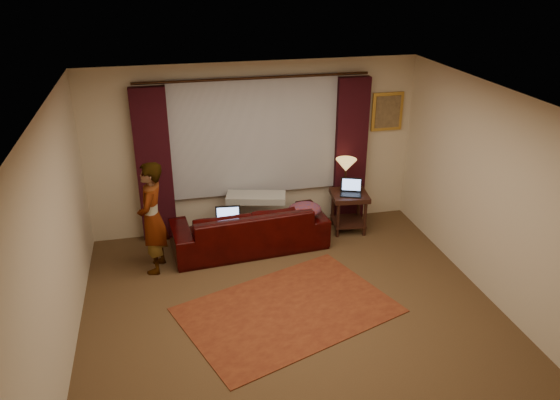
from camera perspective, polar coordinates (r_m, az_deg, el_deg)
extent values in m
cube|color=brown|center=(6.71, 1.49, -12.09)|extent=(5.00, 5.00, 0.01)
cube|color=silver|center=(5.58, 1.78, 10.01)|extent=(5.00, 5.00, 0.02)
cube|color=beige|center=(8.29, -2.69, 5.43)|extent=(5.00, 0.02, 2.60)
cube|color=beige|center=(4.06, 10.85, -17.44)|extent=(5.00, 0.02, 2.60)
cube|color=beige|center=(5.98, -22.34, -4.27)|extent=(0.02, 5.00, 2.60)
cube|color=beige|center=(7.03, 21.76, 0.11)|extent=(0.02, 5.00, 2.60)
cube|color=#A5A5AD|center=(8.17, -2.64, 6.62)|extent=(2.50, 0.05, 1.80)
cube|color=black|center=(8.12, -13.02, 3.49)|extent=(0.50, 0.14, 2.30)
cube|color=black|center=(8.61, 7.36, 5.12)|extent=(0.50, 0.14, 2.30)
cylinder|color=black|center=(7.90, -2.70, 12.61)|extent=(0.04, 0.04, 3.40)
cube|color=gold|center=(8.73, 11.14, 9.06)|extent=(0.50, 0.04, 0.60)
imported|color=black|center=(7.95, -3.27, -2.05)|extent=(2.32, 1.15, 0.91)
cube|color=#A09F98|center=(8.03, -2.55, 1.86)|extent=(0.93, 0.55, 0.10)
ellipsoid|color=brown|center=(7.98, 2.57, -1.08)|extent=(0.60, 0.53, 0.21)
cube|color=maroon|center=(6.80, 0.84, -11.42)|extent=(2.88, 2.39, 0.01)
cube|color=black|center=(8.57, 7.18, -1.22)|extent=(0.61, 0.61, 0.63)
imported|color=#A09F98|center=(7.44, -13.22, -1.85)|extent=(0.55, 0.55, 1.56)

